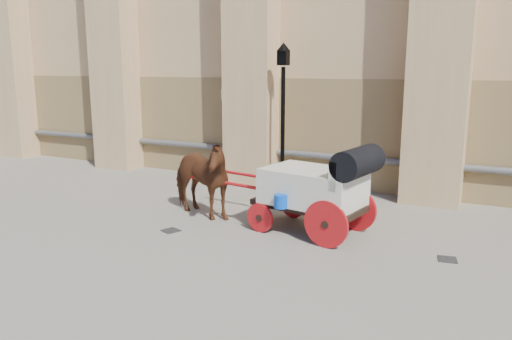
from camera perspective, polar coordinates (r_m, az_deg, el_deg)
The scene contains 6 objects.
ground at distance 11.12m, azimuth -4.53°, elevation -5.66°, with size 90.00×90.00×0.00m, color #6E675C.
horse at distance 11.19m, azimuth -6.66°, elevation -0.87°, with size 0.96×2.11×1.78m, color brown.
carriage at distance 9.98m, azimuth 7.21°, elevation -1.80°, with size 4.33×1.81×1.84m.
street_lamp at distance 13.25m, azimuth 3.09°, elevation 6.45°, with size 0.37×0.37×3.93m.
drain_grate_near at distance 10.48m, azimuth -9.71°, elevation -6.83°, with size 0.32×0.32×0.01m, color black.
drain_grate_far at distance 9.47m, azimuth 21.03°, elevation -9.51°, with size 0.32×0.32×0.01m, color black.
Camera 1 is at (5.58, -9.03, 3.30)m, focal length 35.00 mm.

